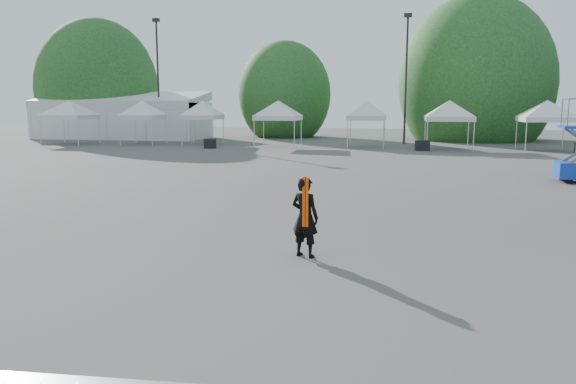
# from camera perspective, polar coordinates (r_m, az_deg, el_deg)

# --- Properties ---
(ground) EXTENTS (120.00, 120.00, 0.00)m
(ground) POSITION_cam_1_polar(r_m,az_deg,el_deg) (13.01, -0.08, -4.79)
(ground) COLOR #474442
(ground) RESTS_ON ground
(marquee) EXTENTS (15.00, 6.25, 4.23)m
(marquee) POSITION_cam_1_polar(r_m,az_deg,el_deg) (53.34, -16.46, 7.38)
(marquee) COLOR silver
(marquee) RESTS_ON ground
(light_pole_west) EXTENTS (0.60, 0.25, 10.30)m
(light_pole_west) POSITION_cam_1_polar(r_m,az_deg,el_deg) (50.77, -13.08, 11.75)
(light_pole_west) COLOR black
(light_pole_west) RESTS_ON ground
(light_pole_east) EXTENTS (0.60, 0.25, 9.80)m
(light_pole_east) POSITION_cam_1_polar(r_m,az_deg,el_deg) (44.48, 11.92, 11.89)
(light_pole_east) COLOR black
(light_pole_east) RESTS_ON ground
(tree_far_w) EXTENTS (4.80, 4.80, 7.30)m
(tree_far_w) POSITION_cam_1_polar(r_m,az_deg,el_deg) (57.88, -18.77, 9.91)
(tree_far_w) COLOR #382314
(tree_far_w) RESTS_ON ground
(tree_mid_w) EXTENTS (4.16, 4.16, 6.33)m
(tree_mid_w) POSITION_cam_1_polar(r_m,az_deg,el_deg) (53.44, -0.32, 9.85)
(tree_mid_w) COLOR #382314
(tree_mid_w) RESTS_ON ground
(tree_mid_e) EXTENTS (5.12, 5.12, 7.79)m
(tree_mid_e) POSITION_cam_1_polar(r_m,az_deg,el_deg) (51.86, 18.53, 10.43)
(tree_mid_e) COLOR #382314
(tree_mid_e) RESTS_ON ground
(tent_a) EXTENTS (4.66, 4.66, 3.88)m
(tent_a) POSITION_cam_1_polar(r_m,az_deg,el_deg) (46.75, -21.36, 8.30)
(tent_a) COLOR silver
(tent_a) RESTS_ON ground
(tent_b) EXTENTS (3.95, 3.95, 3.88)m
(tent_b) POSITION_cam_1_polar(r_m,az_deg,el_deg) (44.94, -14.58, 8.62)
(tent_b) COLOR silver
(tent_b) RESTS_ON ground
(tent_c) EXTENTS (3.78, 3.78, 3.88)m
(tent_c) POSITION_cam_1_polar(r_m,az_deg,el_deg) (43.75, -8.69, 8.80)
(tent_c) COLOR silver
(tent_c) RESTS_ON ground
(tent_d) EXTENTS (4.34, 4.34, 3.88)m
(tent_d) POSITION_cam_1_polar(r_m,az_deg,el_deg) (40.67, -1.00, 8.90)
(tent_d) COLOR silver
(tent_d) RESTS_ON ground
(tent_e) EXTENTS (3.81, 3.81, 3.88)m
(tent_e) POSITION_cam_1_polar(r_m,az_deg,el_deg) (40.91, 8.03, 8.82)
(tent_e) COLOR silver
(tent_e) RESTS_ON ground
(tent_f) EXTENTS (4.47, 4.47, 3.88)m
(tent_f) POSITION_cam_1_polar(r_m,az_deg,el_deg) (39.91, 16.10, 8.56)
(tent_f) COLOR silver
(tent_f) RESTS_ON ground
(tent_g) EXTENTS (4.54, 4.54, 3.88)m
(tent_g) POSITION_cam_1_polar(r_m,az_deg,el_deg) (40.76, 24.85, 8.09)
(tent_g) COLOR silver
(tent_g) RESTS_ON ground
(man) EXTENTS (0.71, 0.59, 1.65)m
(man) POSITION_cam_1_polar(r_m,az_deg,el_deg) (11.36, 1.73, -2.55)
(man) COLOR black
(man) RESTS_ON ground
(crate_west) EXTENTS (0.99, 0.86, 0.66)m
(crate_west) POSITION_cam_1_polar(r_m,az_deg,el_deg) (39.90, -7.91, 4.89)
(crate_west) COLOR black
(crate_west) RESTS_ON ground
(crate_mid) EXTENTS (0.96, 0.79, 0.69)m
(crate_mid) POSITION_cam_1_polar(r_m,az_deg,el_deg) (38.52, 13.49, 4.61)
(crate_mid) COLOR black
(crate_mid) RESTS_ON ground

